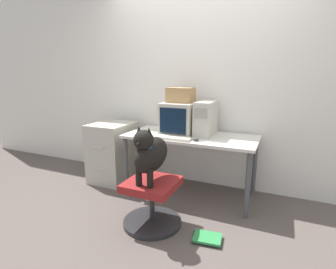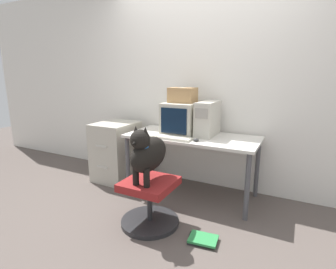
% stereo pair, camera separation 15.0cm
% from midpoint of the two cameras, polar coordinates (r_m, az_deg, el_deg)
% --- Properties ---
extents(ground_plane, '(12.00, 12.00, 0.00)m').
position_cam_midpoint_polar(ground_plane, '(2.96, 0.88, -15.20)').
color(ground_plane, '#564C47').
extents(wall_back, '(8.00, 0.05, 2.60)m').
position_cam_midpoint_polar(wall_back, '(3.31, 6.16, 11.23)').
color(wall_back, silver).
rests_on(wall_back, ground_plane).
extents(desk, '(1.50, 0.68, 0.71)m').
position_cam_midpoint_polar(desk, '(3.02, 3.47, -1.69)').
color(desk, silver).
rests_on(desk, ground_plane).
extents(crt_monitor, '(0.38, 0.47, 0.36)m').
position_cam_midpoint_polar(crt_monitor, '(3.09, 1.31, 3.64)').
color(crt_monitor, beige).
rests_on(crt_monitor, desk).
extents(pc_tower, '(0.19, 0.42, 0.39)m').
position_cam_midpoint_polar(pc_tower, '(3.01, 6.83, 3.51)').
color(pc_tower, beige).
rests_on(pc_tower, desk).
extents(keyboard, '(0.47, 0.15, 0.03)m').
position_cam_midpoint_polar(keyboard, '(2.83, -1.04, -0.70)').
color(keyboard, beige).
rests_on(keyboard, desk).
extents(computer_mouse, '(0.06, 0.05, 0.04)m').
position_cam_midpoint_polar(computer_mouse, '(2.74, 4.54, -1.10)').
color(computer_mouse, '#333333').
rests_on(computer_mouse, desk).
extents(office_chair, '(0.55, 0.55, 0.44)m').
position_cam_midpoint_polar(office_chair, '(2.54, -5.24, -14.40)').
color(office_chair, '#262628').
rests_on(office_chair, ground_plane).
extents(dog, '(0.20, 0.52, 0.53)m').
position_cam_midpoint_polar(dog, '(2.34, -5.73, -4.03)').
color(dog, black).
rests_on(dog, office_chair).
extents(filing_cabinet, '(0.48, 0.58, 0.77)m').
position_cam_midpoint_polar(filing_cabinet, '(3.58, -13.15, -3.74)').
color(filing_cabinet, '#B7B2A3').
rests_on(filing_cabinet, ground_plane).
extents(cardboard_box, '(0.30, 0.23, 0.17)m').
position_cam_midpoint_polar(cardboard_box, '(3.06, 1.37, 8.59)').
color(cardboard_box, '#A87F51').
rests_on(cardboard_box, crt_monitor).
extents(book_stack_floor, '(0.28, 0.22, 0.04)m').
position_cam_midpoint_polar(book_stack_floor, '(2.44, 6.47, -21.49)').
color(book_stack_floor, '#262628').
rests_on(book_stack_floor, ground_plane).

